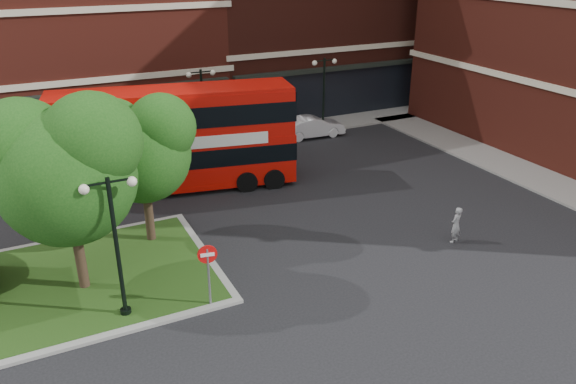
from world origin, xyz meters
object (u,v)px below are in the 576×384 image
woman (456,225)px  car_white (312,127)px  bus (175,133)px  car_silver (112,148)px

woman → car_white: 15.11m
bus → car_silver: (-2.24, 5.90, -2.31)m
bus → woman: bearing=-39.7°
bus → car_silver: bus is taller
bus → car_white: (10.11, 4.40, -2.26)m
bus → car_silver: bearing=121.6°
woman → car_silver: 19.85m
bus → woman: size_ratio=7.65×
woman → car_white: woman is taller
car_silver → car_white: bearing=-89.2°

